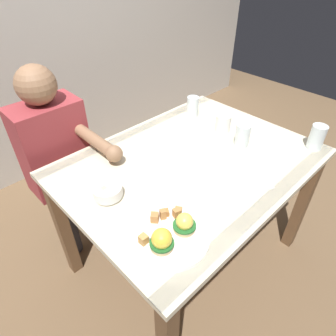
{
  "coord_description": "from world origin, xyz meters",
  "views": [
    {
      "loc": [
        -0.86,
        -0.73,
        1.57
      ],
      "look_at": [
        -0.16,
        0.0,
        0.78
      ],
      "focal_mm": 31.2,
      "sensor_mm": 36.0,
      "label": 1
    }
  ],
  "objects": [
    {
      "name": "eggs_benedict_plate",
      "position": [
        -0.4,
        -0.26,
        0.77
      ],
      "size": [
        0.27,
        0.27,
        0.09
      ],
      "color": "white",
      "rests_on": "dining_table"
    },
    {
      "name": "coffee_mug",
      "position": [
        0.33,
        0.07,
        0.79
      ],
      "size": [
        0.11,
        0.08,
        0.09
      ],
      "color": "white",
      "rests_on": "dining_table"
    },
    {
      "name": "dining_table",
      "position": [
        0.0,
        0.0,
        0.63
      ],
      "size": [
        1.2,
        0.9,
        0.74
      ],
      "color": "beige",
      "rests_on": "ground_plane"
    },
    {
      "name": "water_glass_near",
      "position": [
        0.52,
        -0.36,
        0.79
      ],
      "size": [
        0.07,
        0.07,
        0.13
      ],
      "color": "silver",
      "rests_on": "dining_table"
    },
    {
      "name": "water_glass_far",
      "position": [
        0.28,
        -0.09,
        0.79
      ],
      "size": [
        0.07,
        0.07,
        0.12
      ],
      "color": "silver",
      "rests_on": "dining_table"
    },
    {
      "name": "diner_person",
      "position": [
        -0.4,
        0.6,
        0.65
      ],
      "size": [
        0.34,
        0.54,
        1.14
      ],
      "color": "#33333D",
      "rests_on": "ground_plane"
    },
    {
      "name": "fruit_bowl",
      "position": [
        -0.43,
        0.07,
        0.77
      ],
      "size": [
        0.12,
        0.12,
        0.06
      ],
      "color": "white",
      "rests_on": "dining_table"
    },
    {
      "name": "ground_plane",
      "position": [
        0.0,
        0.0,
        0.0
      ],
      "size": [
        6.0,
        6.0,
        0.0
      ],
      "primitive_type": "plane",
      "color": "brown"
    },
    {
      "name": "fork",
      "position": [
        0.05,
        -0.34,
        0.74
      ],
      "size": [
        0.14,
        0.09,
        0.0
      ],
      "color": "silver",
      "rests_on": "dining_table"
    },
    {
      "name": "water_glass_extra",
      "position": [
        0.34,
        0.3,
        0.79
      ],
      "size": [
        0.07,
        0.07,
        0.12
      ],
      "color": "silver",
      "rests_on": "dining_table"
    }
  ]
}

